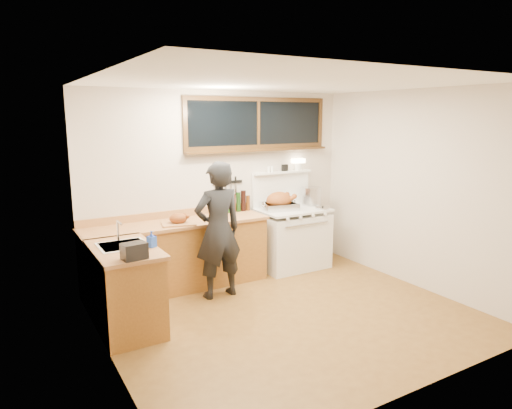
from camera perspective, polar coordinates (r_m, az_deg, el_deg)
ground_plane at (r=5.43m, az=4.20°, el=-13.69°), size 4.00×3.50×0.02m
room_shell at (r=4.97m, az=4.47°, el=3.99°), size 4.10×3.60×2.65m
counter_back at (r=6.13m, az=-9.81°, el=-6.24°), size 2.44×0.64×1.00m
counter_left at (r=5.13m, az=-16.04°, el=-10.01°), size 0.64×1.09×0.90m
sink_unit at (r=5.08m, az=-16.28°, el=-5.52°), size 0.50×0.45×0.37m
vintage_stove at (r=6.90m, az=4.48°, el=-4.02°), size 1.02×0.74×1.61m
back_window at (r=6.70m, az=0.31°, el=9.39°), size 2.32×0.13×0.77m
left_doorway at (r=3.78m, az=-16.35°, el=-7.47°), size 0.02×1.04×2.17m
knife_strip at (r=6.53m, az=-3.66°, el=2.69°), size 0.46×0.03×0.28m
man at (r=5.68m, az=-4.76°, el=-3.23°), size 0.64×0.43×1.72m
soap_bottle at (r=4.91m, az=-12.93°, el=-4.24°), size 0.10×0.10×0.17m
toaster at (r=4.55m, az=-14.98°, el=-5.64°), size 0.25×0.19×0.16m
cutting_board at (r=5.87m, az=-9.64°, el=-1.93°), size 0.48×0.41×0.14m
roast_turkey at (r=6.69m, az=2.95°, el=0.24°), size 0.56×0.46×0.26m
stockpot at (r=7.08m, az=6.97°, el=1.05°), size 0.38×0.38×0.28m
saucepan at (r=7.07m, az=3.95°, el=0.47°), size 0.19×0.30×0.13m
pot_lid at (r=6.84m, az=8.33°, el=-0.42°), size 0.29×0.29×0.04m
coffee_tin at (r=6.40m, az=-4.08°, el=-0.54°), size 0.12×0.11×0.15m
pitcher at (r=6.35m, az=-4.28°, el=-0.49°), size 0.11×0.11×0.18m
bottle_cluster at (r=6.55m, az=-2.23°, el=0.27°), size 0.38×0.07×0.30m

